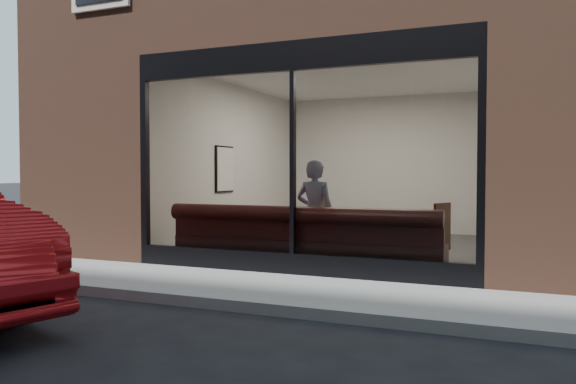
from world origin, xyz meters
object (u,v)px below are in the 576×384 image
at_px(cafe_table_left, 265,215).
at_px(cafe_chair_left, 312,238).
at_px(banquette, 303,255).
at_px(cafe_chair_right, 431,248).
at_px(person, 315,214).
at_px(cafe_table_right, 416,215).

bearing_deg(cafe_table_left, cafe_chair_left, 78.57).
relative_size(banquette, cafe_chair_right, 9.36).
relative_size(banquette, person, 2.50).
relative_size(cafe_table_left, cafe_chair_left, 1.33).
bearing_deg(banquette, cafe_chair_left, 106.63).
xyz_separation_m(cafe_table_right, cafe_chair_right, (0.23, -0.02, -0.50)).
bearing_deg(cafe_chair_left, cafe_table_right, 170.40).
height_order(cafe_table_left, cafe_chair_right, cafe_table_left).
bearing_deg(banquette, cafe_table_left, 147.22).
bearing_deg(cafe_chair_right, banquette, 62.11).
bearing_deg(person, banquette, 75.25).
distance_m(banquette, cafe_table_left, 1.14).
distance_m(banquette, person, 0.64).
height_order(person, cafe_chair_left, person).
bearing_deg(cafe_table_right, cafe_chair_left, 162.41).
bearing_deg(banquette, cafe_chair_right, 38.28).
relative_size(banquette, cafe_chair_left, 9.15).
height_order(cafe_table_right, cafe_chair_right, cafe_table_right).
height_order(person, cafe_chair_right, person).
distance_m(cafe_chair_left, cafe_chair_right, 2.29).
distance_m(person, cafe_table_left, 0.98).
height_order(cafe_table_left, cafe_chair_left, cafe_table_left).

